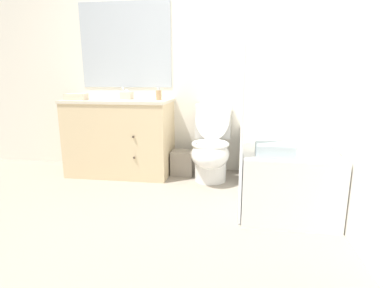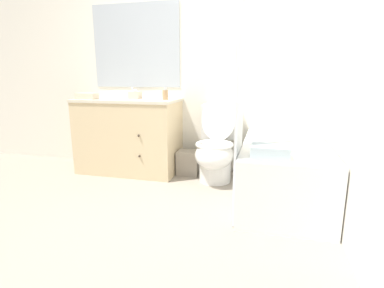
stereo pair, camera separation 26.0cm
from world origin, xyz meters
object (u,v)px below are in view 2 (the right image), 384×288
at_px(sink_faucet, 135,95).
at_px(toilet, 216,148).
at_px(tissue_box, 135,95).
at_px(bath_towel_folded, 270,152).
at_px(vanity_cabinet, 129,135).
at_px(soap_dispenser, 165,94).
at_px(hand_towel_folded, 87,96).
at_px(bathtub, 283,171).
at_px(wastebasket, 188,163).

bearing_deg(sink_faucet, toilet, -15.52).
xyz_separation_m(toilet, tissue_box, (-0.93, 0.10, 0.53)).
bearing_deg(bath_towel_folded, toilet, 121.19).
bearing_deg(bath_towel_folded, tissue_box, 146.16).
bearing_deg(vanity_cabinet, toilet, -4.20).
distance_m(tissue_box, bath_towel_folded, 1.79).
bearing_deg(vanity_cabinet, soap_dispenser, -3.58).
distance_m(sink_faucet, tissue_box, 0.20).
relative_size(vanity_cabinet, tissue_box, 9.79).
relative_size(tissue_box, hand_towel_folded, 0.52).
height_order(vanity_cabinet, hand_towel_folded, hand_towel_folded).
bearing_deg(bathtub, sink_faucet, 159.71).
bearing_deg(hand_towel_folded, sink_faucet, 40.43).
distance_m(toilet, wastebasket, 0.40).
height_order(toilet, tissue_box, tissue_box).
height_order(soap_dispenser, bath_towel_folded, soap_dispenser).
xyz_separation_m(tissue_box, bath_towel_folded, (1.47, -0.98, -0.31)).
height_order(sink_faucet, wastebasket, sink_faucet).
relative_size(tissue_box, soap_dispenser, 0.88).
bearing_deg(bathtub, hand_towel_folded, 172.69).
bearing_deg(toilet, soap_dispenser, 175.31).
xyz_separation_m(vanity_cabinet, wastebasket, (0.69, 0.04, -0.29)).
xyz_separation_m(sink_faucet, soap_dispenser, (0.45, -0.24, 0.02)).
relative_size(vanity_cabinet, hand_towel_folded, 5.06).
xyz_separation_m(wastebasket, bath_towel_folded, (0.86, -0.99, 0.42)).
height_order(sink_faucet, bathtub, sink_faucet).
xyz_separation_m(tissue_box, hand_towel_folded, (-0.49, -0.17, -0.01)).
distance_m(vanity_cabinet, hand_towel_folded, 0.62).
xyz_separation_m(sink_faucet, tissue_box, (0.08, -0.18, 0.01)).
height_order(tissue_box, hand_towel_folded, tissue_box).
relative_size(vanity_cabinet, bath_towel_folded, 4.25).
bearing_deg(soap_dispenser, bath_towel_folded, -40.22).
bearing_deg(bathtub, bath_towel_folded, -103.35).
xyz_separation_m(toilet, hand_towel_folded, (-1.43, -0.07, 0.52)).
distance_m(vanity_cabinet, wastebasket, 0.75).
distance_m(bathtub, wastebasket, 1.09).
bearing_deg(sink_faucet, hand_towel_folded, -139.57).
xyz_separation_m(bathtub, hand_towel_folded, (-2.09, 0.27, 0.61)).
height_order(wastebasket, hand_towel_folded, hand_towel_folded).
relative_size(toilet, soap_dispenser, 6.69).
distance_m(wastebasket, tissue_box, 0.96).
bearing_deg(hand_towel_folded, bathtub, -7.31).
xyz_separation_m(sink_faucet, toilet, (1.02, -0.28, -0.52)).
height_order(bathtub, tissue_box, tissue_box).
bearing_deg(toilet, bath_towel_folded, -58.81).
bearing_deg(wastebasket, bath_towel_folded, -49.03).
xyz_separation_m(vanity_cabinet, hand_towel_folded, (-0.41, -0.14, 0.44)).
bearing_deg(tissue_box, hand_towel_folded, -160.60).
xyz_separation_m(wastebasket, soap_dispenser, (-0.23, -0.06, 0.75)).
bearing_deg(tissue_box, vanity_cabinet, -159.89).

